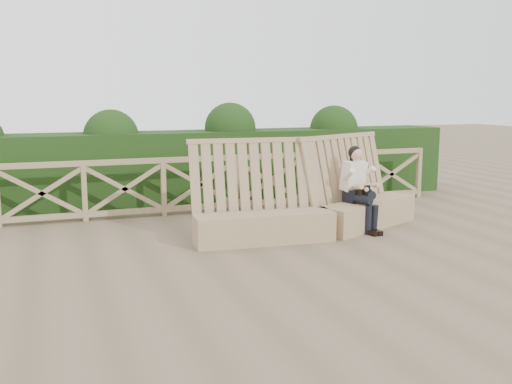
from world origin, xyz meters
name	(u,v)px	position (x,y,z in m)	size (l,w,h in m)	color
ground	(267,261)	(0.00, 0.00, 0.00)	(60.00, 60.00, 0.00)	brown
bench	(316,209)	(1.35, 1.22, 0.40)	(4.24, 1.60, 1.60)	#977856
woman	(358,185)	(2.13, 1.23, 0.76)	(0.47, 0.88, 1.41)	black
guardrail	(200,185)	(0.00, 3.50, 0.55)	(10.10, 0.09, 1.10)	#87704E
hedge	(185,167)	(0.00, 4.70, 0.75)	(12.00, 1.20, 1.50)	black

